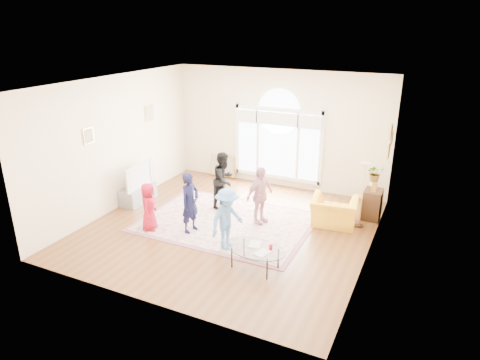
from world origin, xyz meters
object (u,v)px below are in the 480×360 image
at_px(area_rug, 226,222).
at_px(television, 137,176).
at_px(tv_console, 138,194).
at_px(coffee_table, 255,249).
at_px(armchair, 334,212).

distance_m(area_rug, television, 2.66).
relative_size(tv_console, coffee_table, 0.79).
bearing_deg(coffee_table, area_rug, 139.35).
distance_m(tv_console, coffee_table, 4.25).
xyz_separation_m(area_rug, tv_console, (-2.57, 0.09, 0.20)).
distance_m(tv_console, armchair, 4.89).
bearing_deg(area_rug, tv_console, 177.96).
bearing_deg(television, armchair, 9.93).
bearing_deg(armchair, area_rug, 15.46).
bearing_deg(coffee_table, tv_console, 164.94).
bearing_deg(tv_console, television, 0.00).
relative_size(television, coffee_table, 0.83).
bearing_deg(television, coffee_table, -21.98).
xyz_separation_m(tv_console, television, (0.01, 0.00, 0.51)).
xyz_separation_m(television, armchair, (4.81, 0.84, -0.40)).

